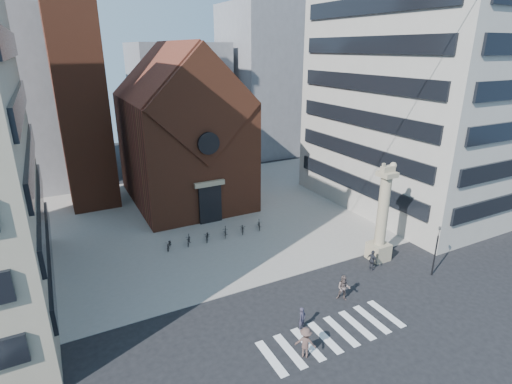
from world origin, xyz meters
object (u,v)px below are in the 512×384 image
Objects in this scene: lion_column at (382,222)px; pedestrian_2 at (372,260)px; traffic_light at (436,250)px; pedestrian_0 at (302,318)px; pedestrian_1 at (344,288)px; scooter_0 at (169,245)px.

lion_column is 3.31m from pedestrian_2.
lion_column is 2.02× the size of traffic_light.
pedestrian_2 reaches higher than pedestrian_0.
traffic_light reaches higher than pedestrian_0.
pedestrian_0 is at bearing -120.43° from pedestrian_1.
pedestrian_1 reaches higher than pedestrian_2.
pedestrian_2 is 1.09× the size of scooter_0.
traffic_light is 4.92m from pedestrian_2.
scooter_0 is (-9.04, 13.38, -0.50)m from pedestrian_1.
pedestrian_1 is at bearing 111.82° from pedestrian_2.
pedestrian_2 is at bearing 67.88° from pedestrian_1.
lion_column reaches higher than pedestrian_0.
lion_column reaches higher than pedestrian_1.
lion_column is 12.18m from pedestrian_0.
lion_column is 18.75m from scooter_0.
lion_column is at bearing 116.46° from traffic_light.
traffic_light is 2.66× the size of scooter_0.
lion_column is at bearing 70.14° from pedestrian_1.
scooter_0 is at bearing 82.75° from pedestrian_0.
traffic_light is (1.99, -4.00, -1.17)m from lion_column.
pedestrian_0 is 0.83× the size of pedestrian_1.
lion_column is 4.62m from traffic_light.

